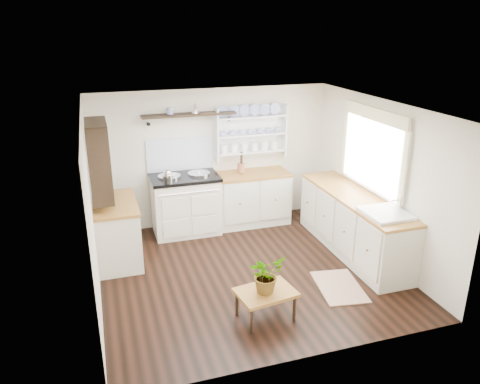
# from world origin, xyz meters

# --- Properties ---
(floor) EXTENTS (4.00, 3.80, 0.01)m
(floor) POSITION_xyz_m (0.00, 0.00, 0.00)
(floor) COLOR black
(floor) RESTS_ON ground
(wall_back) EXTENTS (4.00, 0.02, 2.30)m
(wall_back) POSITION_xyz_m (0.00, 1.90, 1.15)
(wall_back) COLOR beige
(wall_back) RESTS_ON ground
(wall_right) EXTENTS (0.02, 3.80, 2.30)m
(wall_right) POSITION_xyz_m (2.00, 0.00, 1.15)
(wall_right) COLOR beige
(wall_right) RESTS_ON ground
(wall_left) EXTENTS (0.02, 3.80, 2.30)m
(wall_left) POSITION_xyz_m (-2.00, 0.00, 1.15)
(wall_left) COLOR beige
(wall_left) RESTS_ON ground
(ceiling) EXTENTS (4.00, 3.80, 0.01)m
(ceiling) POSITION_xyz_m (0.00, 0.00, 2.30)
(ceiling) COLOR white
(ceiling) RESTS_ON wall_back
(window) EXTENTS (0.08, 1.55, 1.22)m
(window) POSITION_xyz_m (1.95, 0.15, 1.56)
(window) COLOR white
(window) RESTS_ON wall_right
(aga_cooker) EXTENTS (1.09, 0.76, 1.01)m
(aga_cooker) POSITION_xyz_m (-0.56, 1.57, 0.50)
(aga_cooker) COLOR silver
(aga_cooker) RESTS_ON floor
(back_cabinets) EXTENTS (1.27, 0.63, 0.90)m
(back_cabinets) POSITION_xyz_m (0.60, 1.60, 0.46)
(back_cabinets) COLOR beige
(back_cabinets) RESTS_ON floor
(right_cabinets) EXTENTS (0.62, 2.43, 0.90)m
(right_cabinets) POSITION_xyz_m (1.70, 0.10, 0.46)
(right_cabinets) COLOR beige
(right_cabinets) RESTS_ON floor
(belfast_sink) EXTENTS (0.55, 0.60, 0.45)m
(belfast_sink) POSITION_xyz_m (1.70, -0.65, 0.80)
(belfast_sink) COLOR white
(belfast_sink) RESTS_ON right_cabinets
(left_cabinets) EXTENTS (0.62, 1.13, 0.90)m
(left_cabinets) POSITION_xyz_m (-1.70, 0.90, 0.46)
(left_cabinets) COLOR beige
(left_cabinets) RESTS_ON floor
(plate_rack) EXTENTS (1.20, 0.22, 0.90)m
(plate_rack) POSITION_xyz_m (0.65, 1.86, 1.56)
(plate_rack) COLOR white
(plate_rack) RESTS_ON wall_back
(high_shelf) EXTENTS (1.50, 0.29, 0.16)m
(high_shelf) POSITION_xyz_m (-0.40, 1.78, 1.91)
(high_shelf) COLOR black
(high_shelf) RESTS_ON wall_back
(left_shelving) EXTENTS (0.28, 0.80, 1.05)m
(left_shelving) POSITION_xyz_m (-1.84, 0.90, 1.55)
(left_shelving) COLOR black
(left_shelving) RESTS_ON wall_left
(kettle) EXTENTS (0.17, 0.17, 0.21)m
(kettle) POSITION_xyz_m (-0.84, 1.45, 1.03)
(kettle) COLOR silver
(kettle) RESTS_ON aga_cooker
(utensil_crock) EXTENTS (0.12, 0.12, 0.14)m
(utensil_crock) POSITION_xyz_m (0.44, 1.68, 0.98)
(utensil_crock) COLOR #9E5A3A
(utensil_crock) RESTS_ON back_cabinets
(center_table) EXTENTS (0.73, 0.57, 0.36)m
(center_table) POSITION_xyz_m (-0.16, -1.11, 0.32)
(center_table) COLOR brown
(center_table) RESTS_ON floor
(potted_plant) EXTENTS (0.51, 0.48, 0.45)m
(potted_plant) POSITION_xyz_m (-0.16, -1.11, 0.59)
(potted_plant) COLOR #3F7233
(potted_plant) RESTS_ON center_table
(floor_rug) EXTENTS (0.67, 0.92, 0.02)m
(floor_rug) POSITION_xyz_m (1.01, -0.78, 0.01)
(floor_rug) COLOR #8A6750
(floor_rug) RESTS_ON floor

